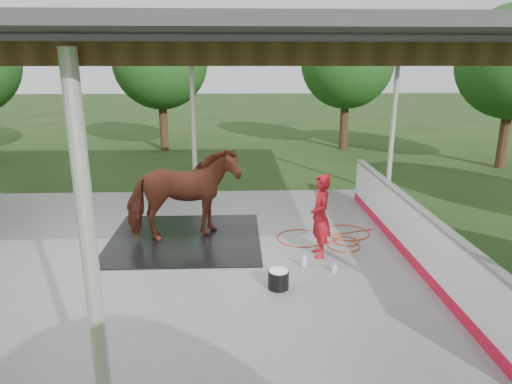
{
  "coord_description": "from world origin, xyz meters",
  "views": [
    {
      "loc": [
        1.23,
        -8.22,
        3.79
      ],
      "look_at": [
        1.6,
        0.73,
        1.23
      ],
      "focal_mm": 32.0,
      "sensor_mm": 36.0,
      "label": 1
    }
  ],
  "objects_px": {
    "horse": "(183,195)",
    "handler": "(320,216)",
    "wash_bucket": "(278,279)",
    "dasher_board": "(411,232)"
  },
  "relations": [
    {
      "from": "horse",
      "to": "wash_bucket",
      "type": "distance_m",
      "value": 3.09
    },
    {
      "from": "horse",
      "to": "dasher_board",
      "type": "bearing_deg",
      "value": -121.8
    },
    {
      "from": "horse",
      "to": "handler",
      "type": "bearing_deg",
      "value": -126.86
    },
    {
      "from": "dasher_board",
      "to": "handler",
      "type": "xyz_separation_m",
      "value": [
        -1.76,
        0.19,
        0.29
      ]
    },
    {
      "from": "handler",
      "to": "wash_bucket",
      "type": "bearing_deg",
      "value": -39.29
    },
    {
      "from": "dasher_board",
      "to": "horse",
      "type": "relative_size",
      "value": 3.43
    },
    {
      "from": "horse",
      "to": "wash_bucket",
      "type": "height_order",
      "value": "horse"
    },
    {
      "from": "dasher_board",
      "to": "horse",
      "type": "xyz_separation_m",
      "value": [
        -4.54,
        1.17,
        0.47
      ]
    },
    {
      "from": "dasher_board",
      "to": "horse",
      "type": "distance_m",
      "value": 4.71
    },
    {
      "from": "handler",
      "to": "wash_bucket",
      "type": "xyz_separation_m",
      "value": [
        -0.94,
        -1.35,
        -0.66
      ]
    }
  ]
}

